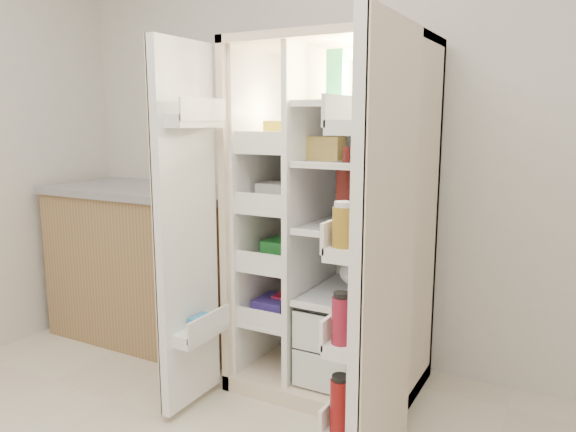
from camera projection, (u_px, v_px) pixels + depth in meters
The scene contains 5 objects.
wall_back at pixel (362, 130), 3.07m from camera, with size 4.00×0.02×2.70m, color silver.
refrigerator at pixel (339, 247), 2.87m from camera, with size 0.92×0.70×1.80m.
freezer_door at pixel (187, 230), 2.56m from camera, with size 0.15×0.40×1.72m.
fridge_door at pixel (380, 267), 2.03m from camera, with size 0.17×0.58×1.72m.
kitchen_counter at pixel (157, 262), 3.53m from camera, with size 1.36×0.72×0.99m.
Camera 1 is at (1.13, -0.93, 1.41)m, focal length 34.00 mm.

